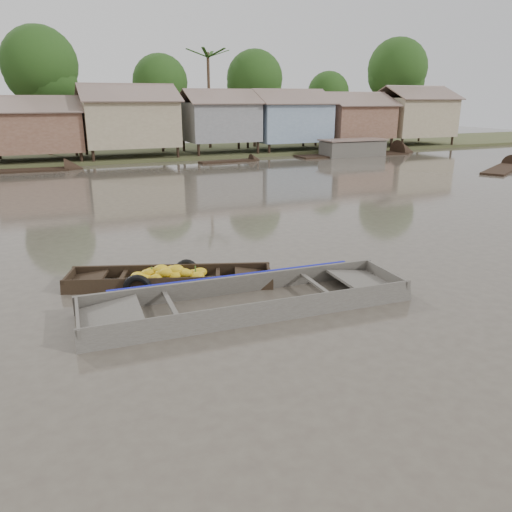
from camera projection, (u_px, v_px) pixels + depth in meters
name	position (u px, v px, depth m)	size (l,w,h in m)	color
ground	(258.00, 316.00, 10.47)	(120.00, 120.00, 0.00)	#4B4239
riverbank	(130.00, 116.00, 38.59)	(120.00, 12.47, 10.22)	#384723
banana_boat	(167.00, 279.00, 12.22)	(5.08, 2.78, 0.71)	black
viewer_boat	(249.00, 305.00, 10.90)	(7.25, 2.22, 0.58)	#46413B
distant_boats	(293.00, 158.00, 36.58)	(47.65, 14.85, 1.38)	black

